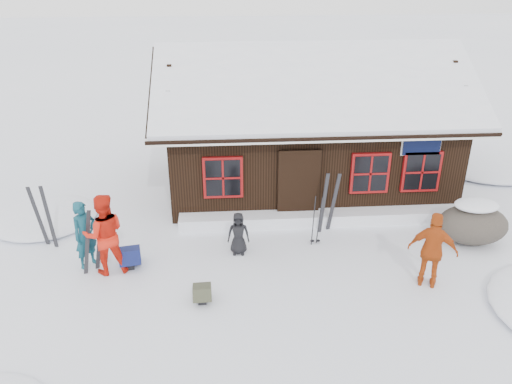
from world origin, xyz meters
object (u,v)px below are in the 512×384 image
at_px(skier_orange_right, 433,251).
at_px(ski_pair_left, 93,242).
at_px(skier_orange_left, 105,234).
at_px(backpack_blue, 130,259).
at_px(backpack_olive, 202,295).
at_px(boulder, 473,223).
at_px(ski_poles, 316,221).
at_px(skier_crouched, 238,234).
at_px(skier_teal, 85,235).

relative_size(skier_orange_right, ski_pair_left, 1.12).
relative_size(skier_orange_left, ski_pair_left, 1.23).
relative_size(backpack_blue, backpack_olive, 1.25).
height_order(skier_orange_right, ski_pair_left, skier_orange_right).
bearing_deg(boulder, ski_poles, 177.50).
height_order(skier_crouched, boulder, skier_crouched).
xyz_separation_m(skier_teal, ski_pair_left, (0.22, -0.21, -0.08)).
distance_m(skier_orange_right, backpack_olive, 4.96).
bearing_deg(boulder, backpack_olive, -163.75).
bearing_deg(ski_poles, skier_orange_right, -42.22).
bearing_deg(boulder, skier_orange_left, -175.58).
bearing_deg(ski_poles, boulder, -2.50).
xyz_separation_m(skier_orange_left, boulder, (8.86, 0.69, -0.44)).
relative_size(skier_orange_left, skier_crouched, 1.78).
xyz_separation_m(ski_pair_left, ski_poles, (5.21, 0.80, -0.11)).
height_order(boulder, ski_pair_left, ski_pair_left).
distance_m(boulder, ski_poles, 3.94).
bearing_deg(skier_orange_left, ski_pair_left, -24.85).
xyz_separation_m(skier_teal, skier_orange_right, (7.56, -1.35, 0.06)).
bearing_deg(skier_crouched, ski_poles, 12.31).
distance_m(ski_poles, backpack_olive, 3.53).
distance_m(skier_orange_left, ski_pair_left, 0.37).
bearing_deg(backpack_blue, skier_teal, 165.56).
distance_m(skier_teal, ski_poles, 5.47).
xyz_separation_m(boulder, backpack_blue, (-8.41, -0.49, -0.34)).
relative_size(skier_teal, ski_pair_left, 1.05).
bearing_deg(skier_orange_left, skier_teal, -41.45).
bearing_deg(ski_pair_left, skier_orange_right, -23.05).
xyz_separation_m(skier_crouched, backpack_blue, (-2.54, -0.36, -0.37)).
relative_size(skier_orange_left, boulder, 1.10).
bearing_deg(skier_teal, skier_orange_right, -62.69).
height_order(skier_orange_left, backpack_blue, skier_orange_left).
bearing_deg(skier_teal, boulder, -50.06).
relative_size(skier_orange_right, skier_crouched, 1.63).
distance_m(ski_pair_left, ski_poles, 5.28).
height_order(ski_pair_left, backpack_blue, ski_pair_left).
relative_size(ski_pair_left, backpack_olive, 3.07).
xyz_separation_m(boulder, ski_pair_left, (-9.15, -0.63, 0.22)).
distance_m(skier_orange_right, ski_poles, 2.89).
relative_size(skier_crouched, backpack_olive, 2.12).
xyz_separation_m(skier_teal, ski_poles, (5.43, 0.59, -0.19)).
bearing_deg(skier_crouched, skier_orange_right, -18.39).
distance_m(skier_teal, ski_pair_left, 0.32).
relative_size(boulder, backpack_blue, 2.74).
relative_size(skier_teal, backpack_blue, 2.58).
height_order(boulder, backpack_blue, boulder).
bearing_deg(skier_teal, backpack_blue, -56.88).
relative_size(ski_poles, backpack_blue, 2.10).
distance_m(skier_orange_right, boulder, 2.55).
xyz_separation_m(skier_crouched, ski_poles, (1.94, 0.30, 0.09)).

